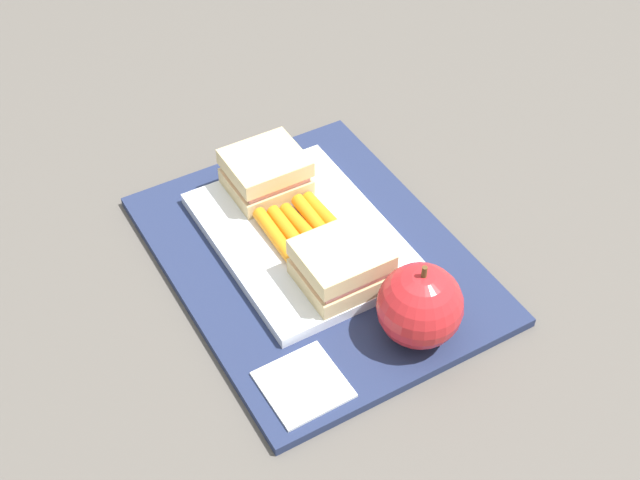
% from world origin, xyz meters
% --- Properties ---
extents(ground_plane, '(2.40, 2.40, 0.00)m').
position_xyz_m(ground_plane, '(0.00, 0.00, 0.00)').
color(ground_plane, '#56514C').
extents(lunchbag_mat, '(0.36, 0.28, 0.01)m').
position_xyz_m(lunchbag_mat, '(0.00, 0.00, 0.01)').
color(lunchbag_mat, navy).
rests_on(lunchbag_mat, ground_plane).
extents(food_tray, '(0.23, 0.17, 0.01)m').
position_xyz_m(food_tray, '(-0.03, 0.00, 0.02)').
color(food_tray, white).
rests_on(food_tray, lunchbag_mat).
extents(sandwich_half_left, '(0.07, 0.08, 0.04)m').
position_xyz_m(sandwich_half_left, '(-0.10, 0.00, 0.04)').
color(sandwich_half_left, '#DBC189').
rests_on(sandwich_half_left, food_tray).
extents(sandwich_half_right, '(0.07, 0.08, 0.04)m').
position_xyz_m(sandwich_half_right, '(0.05, 0.00, 0.04)').
color(sandwich_half_right, '#DBC189').
rests_on(sandwich_half_right, food_tray).
extents(carrot_sticks_bundle, '(0.08, 0.07, 0.02)m').
position_xyz_m(carrot_sticks_bundle, '(-0.03, 0.00, 0.03)').
color(carrot_sticks_bundle, orange).
rests_on(carrot_sticks_bundle, food_tray).
extents(apple, '(0.08, 0.08, 0.09)m').
position_xyz_m(apple, '(0.14, 0.03, 0.05)').
color(apple, red).
rests_on(apple, lunchbag_mat).
extents(paper_napkin, '(0.07, 0.07, 0.00)m').
position_xyz_m(paper_napkin, '(0.14, -0.09, 0.01)').
color(paper_napkin, white).
rests_on(paper_napkin, lunchbag_mat).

